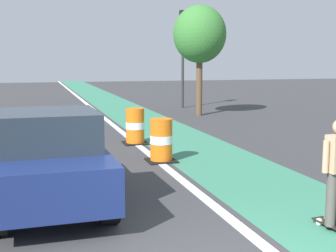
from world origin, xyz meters
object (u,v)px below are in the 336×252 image
Objects in this scene: traffic_barrel_mid at (135,126)px; traffic_light_corner at (183,41)px; street_tree_sidewalk at (200,35)px; traffic_barrel_front at (161,141)px; parked_sedan_nearest at (48,159)px.

traffic_light_corner is (4.73, 9.83, 2.97)m from traffic_barrel_mid.
street_tree_sidewalk is (-0.34, -3.49, 0.17)m from traffic_light_corner.
street_tree_sidewalk is at bearing 64.48° from traffic_barrel_front.
traffic_barrel_front is (2.85, 2.91, -0.30)m from parked_sedan_nearest.
traffic_barrel_front is at bearing 45.65° from parked_sedan_nearest.
traffic_light_corner is at bearing 84.37° from street_tree_sidewalk.
parked_sedan_nearest reaches higher than traffic_barrel_front.
street_tree_sidewalk is (4.39, 6.34, 3.14)m from traffic_barrel_mid.
street_tree_sidewalk is (4.29, 8.98, 3.14)m from traffic_barrel_front.
street_tree_sidewalk is at bearing 59.04° from parked_sedan_nearest.
traffic_barrel_front is at bearing -110.37° from traffic_light_corner.
parked_sedan_nearest is 6.20m from traffic_barrel_mid.
traffic_barrel_mid is 0.21× the size of traffic_light_corner.
street_tree_sidewalk is at bearing -95.63° from traffic_light_corner.
traffic_barrel_mid is at bearing -124.68° from street_tree_sidewalk.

